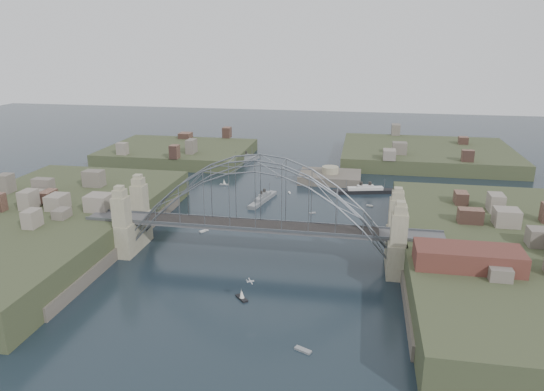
{
  "coord_description": "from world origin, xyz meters",
  "views": [
    {
      "loc": [
        22.83,
        -107.63,
        50.46
      ],
      "look_at": [
        0.0,
        18.0,
        10.0
      ],
      "focal_mm": 33.32,
      "sensor_mm": 36.0,
      "label": 1
    }
  ],
  "objects_px": {
    "bridge": "(258,209)",
    "naval_cruiser_far": "(244,160)",
    "ocean_liner": "(365,191)",
    "wharf_shed": "(468,258)",
    "naval_cruiser_near": "(263,199)",
    "fort_island": "(330,182)"
  },
  "relations": [
    {
      "from": "bridge",
      "to": "naval_cruiser_far",
      "type": "bearing_deg",
      "value": 105.33
    },
    {
      "from": "naval_cruiser_far",
      "to": "ocean_liner",
      "type": "xyz_separation_m",
      "value": [
        50.06,
        -35.31,
        -0.12
      ]
    },
    {
      "from": "bridge",
      "to": "wharf_shed",
      "type": "distance_m",
      "value": 46.23
    },
    {
      "from": "wharf_shed",
      "to": "ocean_liner",
      "type": "bearing_deg",
      "value": 105.17
    },
    {
      "from": "naval_cruiser_near",
      "to": "wharf_shed",
      "type": "bearing_deg",
      "value": -47.6
    },
    {
      "from": "naval_cruiser_far",
      "to": "ocean_liner",
      "type": "relative_size",
      "value": 0.8
    },
    {
      "from": "bridge",
      "to": "naval_cruiser_near",
      "type": "height_order",
      "value": "bridge"
    },
    {
      "from": "bridge",
      "to": "wharf_shed",
      "type": "bearing_deg",
      "value": -17.65
    },
    {
      "from": "fort_island",
      "to": "wharf_shed",
      "type": "bearing_deg",
      "value": -69.15
    },
    {
      "from": "wharf_shed",
      "to": "naval_cruiser_far",
      "type": "distance_m",
      "value": 127.48
    },
    {
      "from": "fort_island",
      "to": "naval_cruiser_near",
      "type": "xyz_separation_m",
      "value": [
        -19.36,
        -27.75,
        1.16
      ]
    },
    {
      "from": "bridge",
      "to": "fort_island",
      "type": "height_order",
      "value": "bridge"
    },
    {
      "from": "ocean_liner",
      "to": "wharf_shed",
      "type": "bearing_deg",
      "value": -74.83
    },
    {
      "from": "naval_cruiser_near",
      "to": "naval_cruiser_far",
      "type": "relative_size",
      "value": 1.02
    },
    {
      "from": "bridge",
      "to": "naval_cruiser_far",
      "type": "height_order",
      "value": "bridge"
    },
    {
      "from": "fort_island",
      "to": "wharf_shed",
      "type": "distance_m",
      "value": 90.48
    },
    {
      "from": "naval_cruiser_near",
      "to": "ocean_liner",
      "type": "relative_size",
      "value": 0.82
    },
    {
      "from": "fort_island",
      "to": "ocean_liner",
      "type": "distance_m",
      "value": 18.02
    },
    {
      "from": "naval_cruiser_far",
      "to": "bridge",
      "type": "bearing_deg",
      "value": -74.67
    },
    {
      "from": "wharf_shed",
      "to": "naval_cruiser_far",
      "type": "xyz_separation_m",
      "value": [
        -69.38,
        106.57,
        -9.06
      ]
    },
    {
      "from": "fort_island",
      "to": "naval_cruiser_far",
      "type": "relative_size",
      "value": 1.27
    },
    {
      "from": "fort_island",
      "to": "ocean_liner",
      "type": "relative_size",
      "value": 1.02
    }
  ]
}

